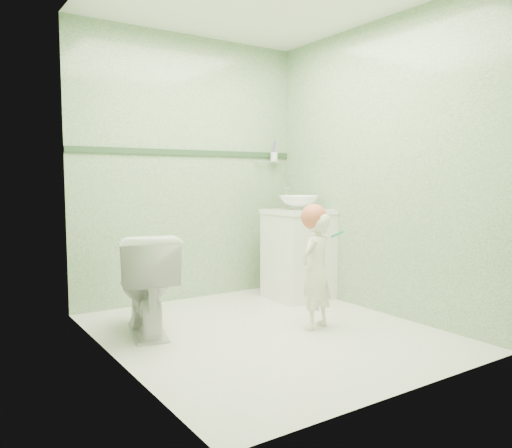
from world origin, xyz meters
TOP-DOWN VIEW (x-y plane):
  - ground at (0.00, 0.00)m, footprint 2.50×2.50m
  - room_shell at (0.00, 0.00)m, footprint 2.50×2.54m
  - trim_stripe at (0.00, 1.24)m, footprint 2.20×0.02m
  - vanity at (0.84, 0.70)m, footprint 0.52×0.50m
  - counter at (0.84, 0.70)m, footprint 0.54×0.52m
  - basin at (0.84, 0.70)m, footprint 0.37×0.37m
  - faucet at (0.84, 0.89)m, footprint 0.03×0.13m
  - cup_holder at (0.89, 1.18)m, footprint 0.26×0.07m
  - toilet at (-0.74, 0.47)m, footprint 0.57×0.79m
  - toddler at (0.35, -0.12)m, footprint 0.37×0.30m
  - hair_cap at (0.35, -0.09)m, footprint 0.19×0.19m
  - teal_toothbrush at (0.46, -0.21)m, footprint 0.10×0.14m

SIDE VIEW (x-z plane):
  - ground at x=0.00m, z-range 0.00..0.00m
  - toilet at x=-0.74m, z-range 0.00..0.73m
  - vanity at x=0.84m, z-range 0.00..0.80m
  - toddler at x=0.35m, z-range 0.00..0.87m
  - teal_toothbrush at x=0.46m, z-range 0.67..0.75m
  - counter at x=0.84m, z-range 0.79..0.83m
  - hair_cap at x=0.35m, z-range 0.74..0.93m
  - basin at x=0.84m, z-range 0.83..0.96m
  - faucet at x=0.84m, z-range 0.88..1.06m
  - room_shell at x=0.00m, z-range 0.00..2.40m
  - cup_holder at x=0.89m, z-range 1.22..1.44m
  - trim_stripe at x=0.00m, z-range 1.33..1.38m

